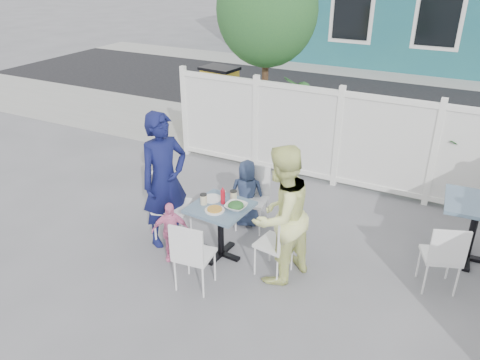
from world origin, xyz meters
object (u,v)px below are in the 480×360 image
at_px(chair_right, 280,240).
at_px(chair_near, 191,252).
at_px(woman, 280,215).
at_px(spare_table, 476,216).
at_px(chair_left, 165,199).
at_px(main_table, 220,217).
at_px(utility_cabinet, 220,99).
at_px(man, 165,180).
at_px(boy, 247,193).
at_px(toddler, 170,231).
at_px(chair_back, 253,192).

xyz_separation_m(chair_right, chair_near, (-0.77, -0.70, 0.02)).
distance_m(chair_right, woman, 0.34).
height_order(spare_table, chair_left, chair_left).
bearing_deg(chair_left, main_table, 70.77).
relative_size(utility_cabinet, chair_near, 1.43).
bearing_deg(chair_right, chair_near, 141.32).
bearing_deg(man, spare_table, -45.85).
relative_size(main_table, boy, 0.75).
xyz_separation_m(utility_cabinet, spare_table, (5.19, -2.86, -0.00)).
bearing_deg(woman, chair_right, -147.27).
distance_m(chair_left, man, 0.32).
distance_m(utility_cabinet, chair_left, 4.46).
bearing_deg(main_table, woman, -4.45).
bearing_deg(utility_cabinet, toddler, -59.70).
bearing_deg(spare_table, main_table, -154.35).
height_order(main_table, chair_near, chair_near).
distance_m(chair_back, man, 1.27).
relative_size(chair_left, chair_near, 1.13).
bearing_deg(man, chair_right, -67.33).
xyz_separation_m(spare_table, chair_right, (-1.99, -1.39, -0.13)).
distance_m(chair_right, toddler, 1.37).
bearing_deg(boy, spare_table, 170.80).
bearing_deg(chair_near, woman, 35.18).
xyz_separation_m(spare_table, toddler, (-3.33, -1.70, -0.23)).
bearing_deg(chair_right, chair_back, 49.60).
bearing_deg(spare_table, man, -159.11).
xyz_separation_m(chair_right, toddler, (-1.33, -0.31, -0.10)).
xyz_separation_m(chair_near, man, (-0.84, 0.72, 0.38)).
relative_size(spare_table, man, 0.45).
relative_size(utility_cabinet, chair_left, 1.26).
bearing_deg(boy, man, 29.39).
distance_m(woman, toddler, 1.44).
bearing_deg(man, chair_back, -20.75).
relative_size(utility_cabinet, spare_table, 1.55).
distance_m(chair_back, chair_near, 1.59).
xyz_separation_m(spare_table, chair_left, (-3.65, -1.32, -0.05)).
relative_size(chair_left, toddler, 1.26).
bearing_deg(toddler, man, 95.77).
xyz_separation_m(main_table, chair_right, (0.81, -0.04, -0.06)).
xyz_separation_m(utility_cabinet, woman, (3.20, -4.27, 0.20)).
distance_m(man, woman, 1.61).
bearing_deg(chair_right, chair_left, 96.41).
relative_size(main_table, chair_right, 0.85).
xyz_separation_m(chair_back, chair_near, (0.00, -1.59, -0.00)).
bearing_deg(chair_right, utility_cabinet, 45.66).
distance_m(utility_cabinet, boy, 4.11).
bearing_deg(chair_back, chair_right, 123.63).
bearing_deg(main_table, man, -178.12).
distance_m(woman, boy, 1.29).
relative_size(utility_cabinet, boy, 1.30).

